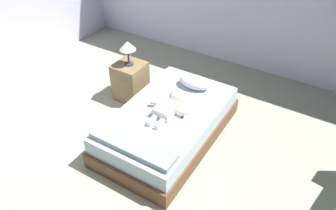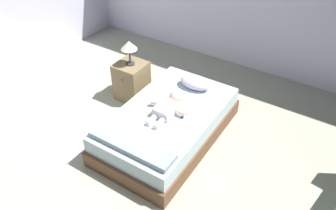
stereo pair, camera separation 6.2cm
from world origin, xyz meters
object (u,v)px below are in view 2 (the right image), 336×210
baby (169,106)px  nightstand (132,81)px  lamp (129,46)px  toothbrush (185,115)px  bed (168,125)px  pillow (195,82)px

baby → nightstand: bearing=154.9°
nightstand → lamp: 0.56m
toothbrush → nightstand: 1.21m
bed → baby: bearing=92.1°
pillow → toothbrush: 0.63m
nightstand → lamp: lamp is taller
bed → toothbrush: size_ratio=14.82×
pillow → baby: baby is taller
nightstand → lamp: size_ratio=1.58×
bed → lamp: 1.21m
toothbrush → nightstand: nightstand is taller
pillow → toothbrush: (0.18, -0.60, -0.07)m
nightstand → toothbrush: bearing=-20.3°
baby → lamp: size_ratio=1.77×
pillow → nightstand: size_ratio=0.77×
bed → pillow: bearing=87.6°
baby → toothbrush: 0.22m
bed → baby: baby is taller
pillow → lamp: (-0.95, -0.18, 0.34)m
baby → nightstand: 1.04m
nightstand → baby: bearing=-25.1°
toothbrush → nightstand: bearing=159.7°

